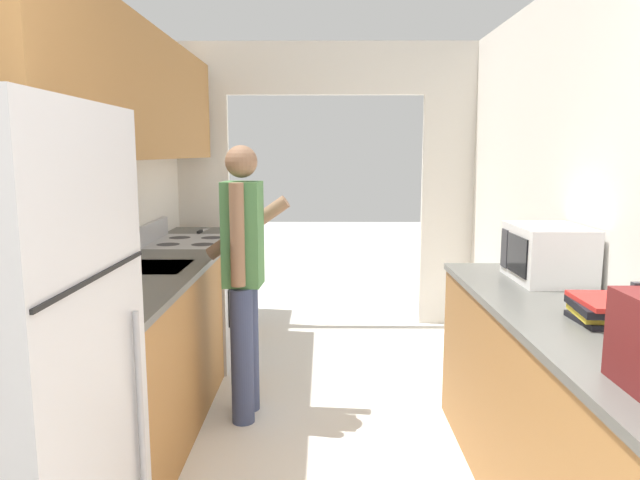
# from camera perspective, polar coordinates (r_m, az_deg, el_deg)

# --- Properties ---
(wall_left) EXTENTS (0.38, 6.64, 2.50)m
(wall_left) POSITION_cam_1_polar(r_m,az_deg,el_deg) (3.08, -23.71, 7.55)
(wall_left) COLOR white
(wall_left) RESTS_ON ground_plane
(wall_far_with_doorway) EXTENTS (3.02, 0.06, 2.50)m
(wall_far_with_doorway) POSITION_cam_1_polar(r_m,az_deg,el_deg) (5.10, 0.55, 7.56)
(wall_far_with_doorway) COLOR white
(wall_far_with_doorway) RESTS_ON ground_plane
(counter_left) EXTENTS (0.62, 3.06, 0.90)m
(counter_left) POSITION_cam_1_polar(r_m,az_deg,el_deg) (3.52, -16.34, -9.79)
(counter_left) COLOR #9E6B38
(counter_left) RESTS_ON ground_plane
(counter_right) EXTENTS (0.62, 2.41, 0.90)m
(counter_right) POSITION_cam_1_polar(r_m,az_deg,el_deg) (2.60, 24.78, -17.13)
(counter_right) COLOR #9E6B38
(counter_right) RESTS_ON ground_plane
(range_oven) EXTENTS (0.66, 0.75, 1.04)m
(range_oven) POSITION_cam_1_polar(r_m,az_deg,el_deg) (4.42, -12.62, -5.80)
(range_oven) COLOR #B7B7BC
(range_oven) RESTS_ON ground_plane
(person) EXTENTS (0.51, 0.39, 1.59)m
(person) POSITION_cam_1_polar(r_m,az_deg,el_deg) (3.31, -7.65, -3.56)
(person) COLOR #384266
(person) RESTS_ON ground_plane
(microwave) EXTENTS (0.34, 0.46, 0.28)m
(microwave) POSITION_cam_1_polar(r_m,az_deg,el_deg) (3.11, 21.79, -1.25)
(microwave) COLOR white
(microwave) RESTS_ON counter_right
(book_stack) EXTENTS (0.22, 0.29, 0.10)m
(book_stack) POSITION_cam_1_polar(r_m,az_deg,el_deg) (2.45, 26.22, -6.27)
(book_stack) COLOR black
(book_stack) RESTS_ON counter_right
(knife) EXTENTS (0.04, 0.34, 0.02)m
(knife) POSITION_cam_1_polar(r_m,az_deg,el_deg) (4.81, -11.77, 0.88)
(knife) COLOR #B7B7BC
(knife) RESTS_ON counter_left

